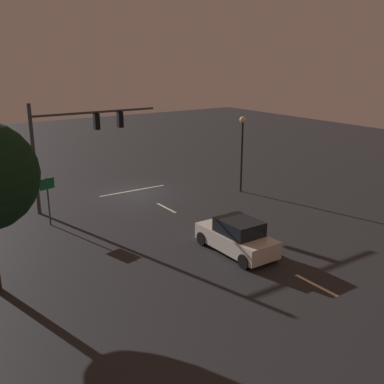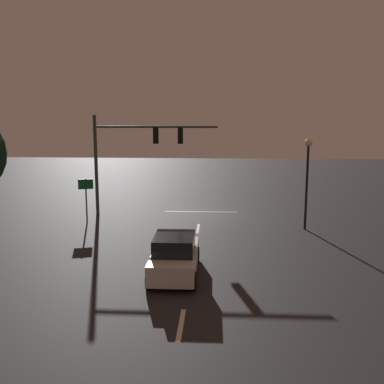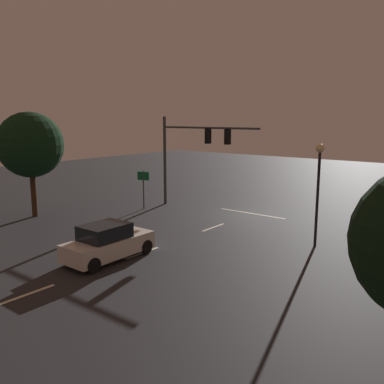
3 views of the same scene
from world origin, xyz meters
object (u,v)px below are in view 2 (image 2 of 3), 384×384
Objects in this scene: car_approaching at (175,256)px; street_lamp_left_kerb at (308,167)px; traffic_signal_assembly at (135,147)px; route_sign at (86,191)px.

street_lamp_left_kerb is (-6.81, -7.80, 2.84)m from car_approaching.
traffic_signal_assembly reaches higher than street_lamp_left_kerb.
car_approaching is at bearing 48.90° from street_lamp_left_kerb.
route_sign is (13.08, -0.89, -1.66)m from street_lamp_left_kerb.
car_approaching is at bearing 108.33° from traffic_signal_assembly.
street_lamp_left_kerb is at bearing -131.10° from car_approaching.
car_approaching is 10.79m from route_sign.
street_lamp_left_kerb reaches higher than car_approaching.
car_approaching is (-3.64, 10.98, -3.72)m from traffic_signal_assembly.
traffic_signal_assembly is 10.96m from street_lamp_left_kerb.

